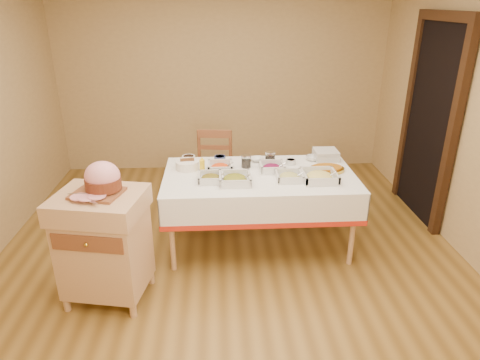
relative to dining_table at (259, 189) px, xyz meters
name	(u,v)px	position (x,y,z in m)	size (l,w,h in m)	color
room_shell	(229,129)	(-0.30, -0.30, 0.70)	(5.00, 5.00, 5.00)	brown
doorway	(431,119)	(1.90, 0.60, 0.51)	(0.09, 1.10, 2.20)	black
dining_table	(259,189)	(0.00, 0.00, 0.00)	(1.82, 1.02, 0.76)	tan
butcher_cart	(104,241)	(-1.31, -0.77, -0.07)	(0.75, 0.67, 0.94)	tan
dining_chair	(214,172)	(-0.44, 0.76, -0.11)	(0.47, 0.45, 0.94)	brown
ham_on_board	(102,180)	(-1.27, -0.74, 0.44)	(0.38, 0.36, 0.25)	brown
serving_dish_a	(211,178)	(-0.46, -0.14, 0.19)	(0.24, 0.23, 0.10)	silver
serving_dish_b	(235,179)	(-0.24, -0.20, 0.20)	(0.29, 0.29, 0.12)	silver
serving_dish_c	(289,176)	(0.26, -0.15, 0.19)	(0.24, 0.24, 0.10)	silver
serving_dish_d	(319,176)	(0.54, -0.18, 0.20)	(0.31, 0.31, 0.12)	silver
serving_dish_e	(220,167)	(-0.37, 0.12, 0.20)	(0.25, 0.24, 0.11)	silver
serving_dish_f	(272,167)	(0.13, 0.08, 0.20)	(0.25, 0.23, 0.11)	silver
small_bowl_left	(189,158)	(-0.69, 0.38, 0.20)	(0.13, 0.13, 0.06)	silver
small_bowl_mid	(220,158)	(-0.37, 0.39, 0.19)	(0.12, 0.12, 0.05)	navy
small_bowl_right	(291,162)	(0.34, 0.24, 0.19)	(0.10, 0.10, 0.05)	silver
bowl_white_imported	(257,159)	(0.01, 0.36, 0.18)	(0.14, 0.14, 0.03)	silver
bowl_small_imported	(313,158)	(0.59, 0.35, 0.18)	(0.14, 0.14, 0.05)	silver
preserve_jar_left	(246,162)	(-0.11, 0.19, 0.22)	(0.10, 0.10, 0.13)	silver
preserve_jar_right	(270,159)	(0.13, 0.25, 0.22)	(0.11, 0.11, 0.14)	silver
mustard_bottle	(202,165)	(-0.55, 0.08, 0.23)	(0.05, 0.05, 0.16)	yellow
bread_basket	(187,165)	(-0.69, 0.18, 0.20)	(0.23, 0.23, 0.10)	white
plate_stack	(326,155)	(0.73, 0.37, 0.21)	(0.24, 0.24, 0.10)	silver
brass_platter	(327,169)	(0.66, 0.04, 0.18)	(0.34, 0.25, 0.04)	gold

